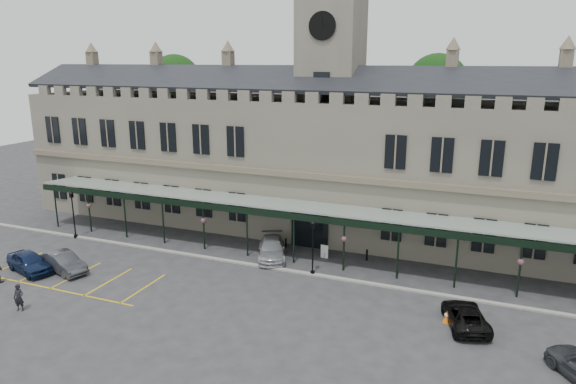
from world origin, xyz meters
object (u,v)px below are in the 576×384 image
at_px(car_van, 465,316).
at_px(station_building, 329,161).
at_px(person_a, 19,298).
at_px(car_left_a, 29,262).
at_px(traffic_cone, 447,317).
at_px(car_taxi, 272,249).
at_px(lamp_post_mid, 313,242).
at_px(car_left_b, 63,262).
at_px(sign_board, 324,252).
at_px(clock_tower, 331,86).
at_px(lamp_post_left, 73,210).

bearing_deg(car_van, station_building, -64.91).
distance_m(station_building, person_a, 26.65).
distance_m(car_left_a, car_van, 30.90).
bearing_deg(traffic_cone, car_van, 0.50).
distance_m(car_taxi, car_van, 16.06).
bearing_deg(car_left_a, car_van, -65.58).
bearing_deg(person_a, car_left_a, 115.49).
relative_size(lamp_post_mid, car_left_b, 0.96).
relative_size(sign_board, car_left_b, 0.25).
relative_size(traffic_cone, car_left_a, 0.17).
bearing_deg(person_a, station_building, 42.16).
height_order(lamp_post_mid, sign_board, lamp_post_mid).
bearing_deg(traffic_cone, car_left_b, -174.44).
height_order(traffic_cone, car_taxi, car_taxi).
bearing_deg(traffic_cone, car_left_a, -173.04).
relative_size(clock_tower, person_a, 13.84).
height_order(lamp_post_left, lamp_post_mid, lamp_post_left).
relative_size(station_building, clock_tower, 2.42).
xyz_separation_m(lamp_post_mid, car_taxi, (-4.13, 1.98, -1.79)).
bearing_deg(car_van, car_left_a, -11.00).
bearing_deg(station_building, traffic_cone, -49.51).
relative_size(station_building, sign_board, 55.05).
height_order(lamp_post_mid, person_a, lamp_post_mid).
xyz_separation_m(traffic_cone, sign_board, (-10.05, 7.14, 0.15)).
xyz_separation_m(clock_tower, lamp_post_mid, (2.10, -10.40, -10.58)).
distance_m(car_left_b, car_taxi, 15.71).
distance_m(sign_board, car_left_a, 22.37).
height_order(clock_tower, lamp_post_left, clock_tower).
bearing_deg(car_left_a, car_taxi, -41.60).
bearing_deg(traffic_cone, station_building, 130.49).
height_order(sign_board, person_a, person_a).
distance_m(lamp_post_mid, car_van, 11.66).
bearing_deg(car_taxi, station_building, 53.35).
height_order(clock_tower, person_a, clock_tower).
distance_m(sign_board, person_a, 21.72).
distance_m(station_building, lamp_post_left, 23.02).
height_order(station_building, person_a, station_building).
bearing_deg(person_a, lamp_post_left, 102.60).
bearing_deg(car_left_b, lamp_post_left, 54.57).
height_order(car_taxi, car_van, car_taxi).
bearing_deg(sign_board, clock_tower, 110.99).
bearing_deg(clock_tower, lamp_post_left, -152.17).
distance_m(lamp_post_left, traffic_cone, 32.35).
bearing_deg(car_taxi, car_left_a, -172.28).
distance_m(car_left_b, person_a, 6.17).
bearing_deg(lamp_post_mid, person_a, -141.53).
bearing_deg(car_taxi, lamp_post_mid, -48.59).
bearing_deg(lamp_post_mid, sign_board, 93.06).
relative_size(lamp_post_mid, sign_board, 3.92).
bearing_deg(car_van, lamp_post_mid, -36.53).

